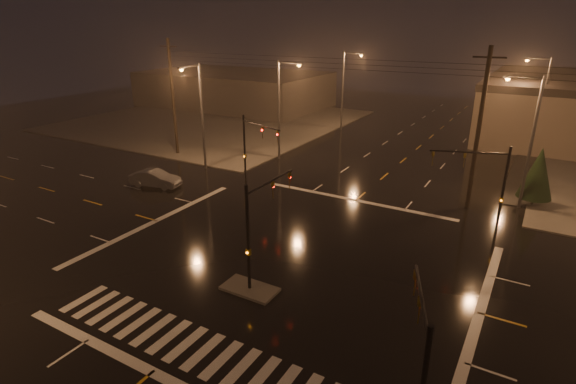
# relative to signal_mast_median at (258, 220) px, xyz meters

# --- Properties ---
(ground) EXTENTS (140.00, 140.00, 0.00)m
(ground) POSITION_rel_signal_mast_median_xyz_m (-0.00, 3.07, -3.75)
(ground) COLOR black
(ground) RESTS_ON ground
(sidewalk_nw) EXTENTS (36.00, 36.00, 0.12)m
(sidewalk_nw) POSITION_rel_signal_mast_median_xyz_m (-30.00, 33.07, -3.69)
(sidewalk_nw) COLOR #494641
(sidewalk_nw) RESTS_ON ground
(median_island) EXTENTS (3.00, 1.60, 0.15)m
(median_island) POSITION_rel_signal_mast_median_xyz_m (-0.00, -0.93, -3.68)
(median_island) COLOR #494641
(median_island) RESTS_ON ground
(crosswalk) EXTENTS (15.00, 2.60, 0.01)m
(crosswalk) POSITION_rel_signal_mast_median_xyz_m (-0.00, -5.93, -3.75)
(crosswalk) COLOR beige
(crosswalk) RESTS_ON ground
(stop_bar_near) EXTENTS (16.00, 0.50, 0.01)m
(stop_bar_near) POSITION_rel_signal_mast_median_xyz_m (-0.00, -7.93, -3.75)
(stop_bar_near) COLOR beige
(stop_bar_near) RESTS_ON ground
(stop_bar_far) EXTENTS (16.00, 0.50, 0.01)m
(stop_bar_far) POSITION_rel_signal_mast_median_xyz_m (-0.00, 14.07, -3.75)
(stop_bar_far) COLOR beige
(stop_bar_far) RESTS_ON ground
(commercial_block) EXTENTS (30.00, 18.00, 5.60)m
(commercial_block) POSITION_rel_signal_mast_median_xyz_m (-35.00, 45.07, -0.95)
(commercial_block) COLOR #3C3735
(commercial_block) RESTS_ON ground
(signal_mast_median) EXTENTS (0.25, 4.59, 6.00)m
(signal_mast_median) POSITION_rel_signal_mast_median_xyz_m (0.00, 0.00, 0.00)
(signal_mast_median) COLOR black
(signal_mast_median) RESTS_ON ground
(signal_mast_ne) EXTENTS (4.84, 1.86, 6.00)m
(signal_mast_ne) POSITION_rel_signal_mast_median_xyz_m (9.50, 13.21, 0.04)
(signal_mast_ne) COLOR black
(signal_mast_ne) RESTS_ON ground
(signal_mast_nw) EXTENTS (4.84, 1.86, 6.00)m
(signal_mast_nw) POSITION_rel_signal_mast_median_xyz_m (-9.50, 13.21, 0.04)
(signal_mast_nw) COLOR black
(signal_mast_nw) RESTS_ON ground
(signal_mast_se) EXTENTS (1.55, 3.87, 6.00)m
(signal_mast_se) POSITION_rel_signal_mast_median_xyz_m (10.23, -6.68, -0.04)
(signal_mast_se) COLOR black
(signal_mast_se) RESTS_ON ground
(streetlight_1) EXTENTS (2.77, 0.32, 10.00)m
(streetlight_1) POSITION_rel_signal_mast_median_xyz_m (-11.18, 21.07, 2.05)
(streetlight_1) COLOR #38383A
(streetlight_1) RESTS_ON ground
(streetlight_2) EXTENTS (2.77, 0.32, 10.00)m
(streetlight_2) POSITION_rel_signal_mast_median_xyz_m (-11.18, 37.07, 2.05)
(streetlight_2) COLOR #38383A
(streetlight_2) RESTS_ON ground
(streetlight_3) EXTENTS (2.77, 0.32, 10.00)m
(streetlight_3) POSITION_rel_signal_mast_median_xyz_m (11.18, 19.07, 2.05)
(streetlight_3) COLOR #38383A
(streetlight_3) RESTS_ON ground
(streetlight_4) EXTENTS (2.77, 0.32, 10.00)m
(streetlight_4) POSITION_rel_signal_mast_median_xyz_m (11.18, 39.07, 2.05)
(streetlight_4) COLOR #38383A
(streetlight_4) RESTS_ON ground
(streetlight_5) EXTENTS (0.32, 2.77, 10.00)m
(streetlight_5) POSITION_rel_signal_mast_median_xyz_m (-16.00, 14.26, 2.05)
(streetlight_5) COLOR #38383A
(streetlight_5) RESTS_ON ground
(utility_pole_0) EXTENTS (2.20, 0.32, 12.00)m
(utility_pole_0) POSITION_rel_signal_mast_median_xyz_m (-22.00, 17.07, 2.38)
(utility_pole_0) COLOR black
(utility_pole_0) RESTS_ON ground
(utility_pole_1) EXTENTS (2.20, 0.32, 12.00)m
(utility_pole_1) POSITION_rel_signal_mast_median_xyz_m (8.00, 17.07, 2.38)
(utility_pole_1) COLOR black
(utility_pole_1) RESTS_ON ground
(conifer_0) EXTENTS (2.55, 2.55, 4.68)m
(conifer_0) POSITION_rel_signal_mast_median_xyz_m (12.33, 19.99, -1.06)
(conifer_0) COLOR black
(conifer_0) RESTS_ON ground
(car_crossing) EXTENTS (4.66, 2.51, 1.46)m
(car_crossing) POSITION_rel_signal_mast_median_xyz_m (-16.38, 8.34, -3.02)
(car_crossing) COLOR #515358
(car_crossing) RESTS_ON ground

